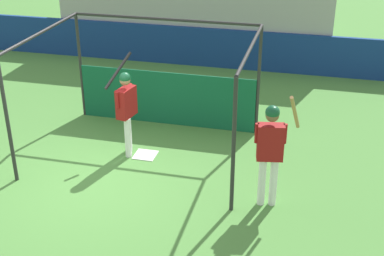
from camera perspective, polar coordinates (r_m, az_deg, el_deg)
The scene contains 7 objects.
ground_plane at distance 10.20m, azimuth -9.97°, elevation -5.61°, with size 60.00×60.00×0.00m, color #477F38.
outfield_wall at distance 15.95m, azimuth -0.36°, elevation 8.73°, with size 24.00×0.12×1.15m.
bleacher_section at distance 17.30m, azimuth 1.02°, elevation 12.94°, with size 8.15×3.20×2.83m.
batting_cage at distance 11.48m, azimuth -3.43°, elevation 4.27°, with size 4.16×3.15×2.45m.
home_plate at distance 10.96m, azimuth -5.00°, elevation -2.87°, with size 0.44×0.44×0.02m.
player_batter at distance 10.62m, azimuth -7.03°, elevation 2.42°, with size 0.60×1.00×1.95m.
player_waiting at distance 8.93m, azimuth 8.40°, elevation -1.89°, with size 0.72×0.54×2.12m.
Camera 1 is at (3.77, -7.90, 5.24)m, focal length 50.00 mm.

